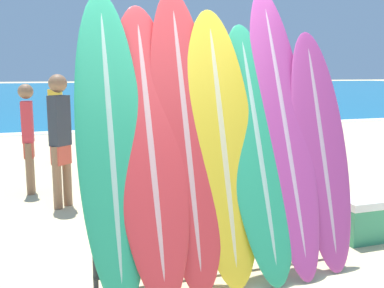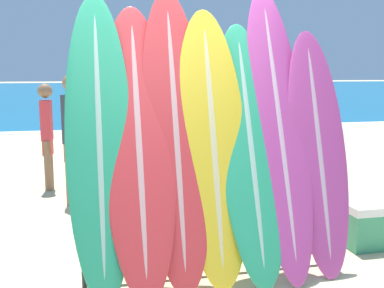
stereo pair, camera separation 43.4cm
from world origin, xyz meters
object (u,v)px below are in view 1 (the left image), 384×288
at_px(person_mid_beach, 124,124).
at_px(person_far_right, 28,134).
at_px(person_near_water, 60,136).
at_px(surfboard_slot_1, 150,146).
at_px(surfboard_slot_0, 111,142).
at_px(surfboard_slot_3, 222,144).
at_px(surfboard_rack, 223,215).
at_px(person_far_left, 56,115).
at_px(surfboard_slot_2, 186,135).
at_px(cooler_box, 361,218).
at_px(surfboard_slot_4, 258,148).
at_px(surfboard_slot_6, 321,148).
at_px(surfboard_slot_5, 283,127).

distance_m(person_mid_beach, person_far_right, 1.31).
relative_size(person_near_water, person_mid_beach, 0.97).
bearing_deg(surfboard_slot_1, surfboard_slot_0, 178.61).
bearing_deg(surfboard_slot_3, surfboard_rack, -84.00).
bearing_deg(person_mid_beach, person_far_left, -95.80).
bearing_deg(surfboard_slot_2, person_near_water, 110.70).
relative_size(surfboard_rack, person_near_water, 1.29).
bearing_deg(surfboard_rack, person_near_water, 116.30).
relative_size(surfboard_rack, cooler_box, 4.45).
bearing_deg(cooler_box, surfboard_slot_0, -174.29).
xyz_separation_m(surfboard_slot_0, cooler_box, (2.51, 0.25, -0.93)).
bearing_deg(surfboard_slot_4, surfboard_slot_3, 177.55).
bearing_deg(person_far_left, surfboard_rack, 121.38).
xyz_separation_m(surfboard_slot_4, person_far_left, (-1.43, 5.40, -0.17)).
distance_m(surfboard_slot_3, cooler_box, 1.86).
height_order(surfboard_slot_1, person_near_water, surfboard_slot_1).
bearing_deg(person_mid_beach, person_near_water, 13.59).
xyz_separation_m(surfboard_slot_0, surfboard_slot_3, (0.89, -0.02, -0.05)).
relative_size(surfboard_rack, surfboard_slot_6, 1.05).
bearing_deg(surfboard_rack, person_far_right, 116.15).
distance_m(surfboard_slot_3, person_mid_beach, 3.13).
relative_size(surfboard_slot_2, person_far_right, 1.55).
xyz_separation_m(surfboard_slot_0, surfboard_slot_2, (0.59, 0.02, 0.02)).
distance_m(surfboard_slot_0, surfboard_slot_3, 0.89).
bearing_deg(person_far_right, person_mid_beach, 92.11).
distance_m(surfboard_slot_4, surfboard_slot_6, 0.60).
relative_size(surfboard_slot_2, person_mid_beach, 1.38).
bearing_deg(person_mid_beach, cooler_box, 96.81).
bearing_deg(surfboard_slot_0, surfboard_slot_3, -1.03).
bearing_deg(surfboard_slot_3, surfboard_slot_4, -2.45).
height_order(surfboard_rack, surfboard_slot_3, surfboard_slot_3).
xyz_separation_m(surfboard_rack, person_far_right, (-1.56, 3.18, 0.31)).
relative_size(surfboard_slot_3, surfboard_slot_5, 0.91).
relative_size(surfboard_rack, surfboard_slot_3, 0.97).
bearing_deg(surfboard_rack, person_mid_beach, 94.74).
bearing_deg(surfboard_slot_4, surfboard_rack, -177.60).
bearing_deg(surfboard_slot_2, surfboard_rack, -11.11).
distance_m(surfboard_slot_2, person_mid_beach, 3.09).
bearing_deg(person_near_water, person_far_right, 72.41).
bearing_deg(surfboard_rack, surfboard_slot_1, 176.63).
xyz_separation_m(person_near_water, person_mid_beach, (0.91, 0.77, 0.03)).
bearing_deg(person_far_left, surfboard_slot_2, 118.42).
height_order(surfboard_slot_2, person_far_left, surfboard_slot_2).
xyz_separation_m(surfboard_slot_3, person_near_water, (-1.17, 2.34, -0.20)).
bearing_deg(person_far_right, cooler_box, 51.82).
bearing_deg(person_mid_beach, surfboard_rack, 68.13).
xyz_separation_m(surfboard_slot_6, cooler_box, (0.71, 0.29, -0.80)).
xyz_separation_m(surfboard_slot_2, person_near_water, (-0.87, 2.31, -0.28)).
distance_m(surfboard_slot_5, person_mid_beach, 3.19).
bearing_deg(surfboard_slot_1, person_mid_beach, 83.84).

